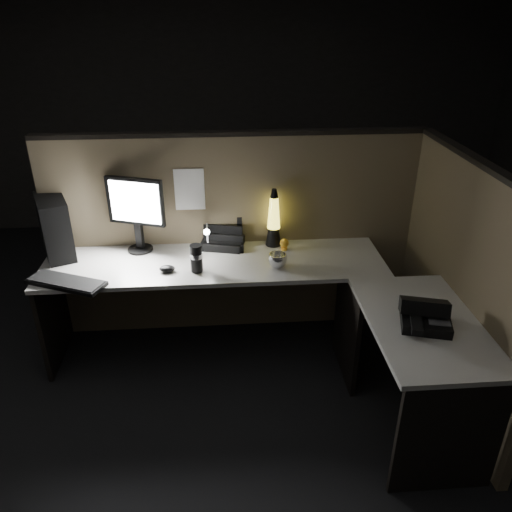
{
  "coord_description": "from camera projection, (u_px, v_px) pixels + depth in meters",
  "views": [
    {
      "loc": [
        -0.1,
        -2.4,
        2.29
      ],
      "look_at": [
        0.11,
        0.35,
        0.89
      ],
      "focal_mm": 35.0,
      "sensor_mm": 36.0,
      "label": 1
    }
  ],
  "objects": [
    {
      "name": "room_shell",
      "position": [
        238.0,
        156.0,
        2.44
      ],
      "size": [
        6.0,
        6.0,
        6.0
      ],
      "color": "silver",
      "rests_on": "ground"
    },
    {
      "name": "partition_back",
      "position": [
        234.0,
        238.0,
        3.66
      ],
      "size": [
        2.66,
        0.06,
        1.5
      ],
      "primitive_type": "cube",
      "color": "brown",
      "rests_on": "ground"
    },
    {
      "name": "monitor",
      "position": [
        136.0,
        207.0,
        3.39
      ],
      "size": [
        0.4,
        0.19,
        0.53
      ],
      "rotation": [
        0.0,
        0.0,
        -0.34
      ],
      "color": "black",
      "rests_on": "desk"
    },
    {
      "name": "figurine",
      "position": [
        284.0,
        243.0,
        3.5
      ],
      "size": [
        0.06,
        0.06,
        0.06
      ],
      "primitive_type": "sphere",
      "color": "yellow",
      "rests_on": "desk"
    },
    {
      "name": "clip_lamp",
      "position": [
        207.0,
        237.0,
        3.42
      ],
      "size": [
        0.04,
        0.17,
        0.22
      ],
      "color": "white",
      "rests_on": "desk"
    },
    {
      "name": "organizer",
      "position": [
        223.0,
        238.0,
        3.58
      ],
      "size": [
        0.33,
        0.31,
        0.22
      ],
      "rotation": [
        0.0,
        0.0,
        -0.24
      ],
      "color": "black",
      "rests_on": "desk"
    },
    {
      "name": "steel_mug",
      "position": [
        278.0,
        260.0,
        3.28
      ],
      "size": [
        0.13,
        0.13,
        0.1
      ],
      "primitive_type": "imported",
      "rotation": [
        0.0,
        0.0,
        -0.07
      ],
      "color": "silver",
      "rests_on": "desk"
    },
    {
      "name": "lava_lamp",
      "position": [
        274.0,
        222.0,
        3.53
      ],
      "size": [
        0.11,
        0.11,
        0.42
      ],
      "color": "black",
      "rests_on": "desk"
    },
    {
      "name": "pinned_paper",
      "position": [
        190.0,
        190.0,
        3.43
      ],
      "size": [
        0.21,
        0.0,
        0.29
      ],
      "primitive_type": "cube",
      "color": "white",
      "rests_on": "partition_back"
    },
    {
      "name": "keyboard",
      "position": [
        66.0,
        283.0,
        3.09
      ],
      "size": [
        0.53,
        0.35,
        0.02
      ],
      "primitive_type": "cube",
      "rotation": [
        0.0,
        0.0,
        -0.41
      ],
      "color": "black",
      "rests_on": "desk"
    },
    {
      "name": "desk_phone",
      "position": [
        424.0,
        315.0,
        2.69
      ],
      "size": [
        0.31,
        0.31,
        0.15
      ],
      "rotation": [
        0.0,
        0.0,
        -0.28
      ],
      "color": "black",
      "rests_on": "desk"
    },
    {
      "name": "pc_tower",
      "position": [
        55.0,
        227.0,
        3.38
      ],
      "size": [
        0.31,
        0.43,
        0.41
      ],
      "primitive_type": "cube",
      "rotation": [
        0.0,
        0.0,
        0.39
      ],
      "color": "black",
      "rests_on": "desk"
    },
    {
      "name": "floor",
      "position": [
        242.0,
        405.0,
        3.18
      ],
      "size": [
        6.0,
        6.0,
        0.0
      ],
      "primitive_type": "plane",
      "color": "black",
      "rests_on": "ground"
    },
    {
      "name": "travel_mug",
      "position": [
        196.0,
        258.0,
        3.21
      ],
      "size": [
        0.08,
        0.08,
        0.19
      ],
      "primitive_type": "cylinder",
      "color": "black",
      "rests_on": "desk"
    },
    {
      "name": "partition_right",
      "position": [
        459.0,
        288.0,
        3.02
      ],
      "size": [
        0.06,
        1.66,
        1.5
      ],
      "primitive_type": "cube",
      "color": "brown",
      "rests_on": "ground"
    },
    {
      "name": "desk",
      "position": [
        267.0,
        306.0,
        3.15
      ],
      "size": [
        2.6,
        1.6,
        0.73
      ],
      "color": "#B6B4AC",
      "rests_on": "ground"
    },
    {
      "name": "mouse",
      "position": [
        167.0,
        269.0,
        3.24
      ],
      "size": [
        0.11,
        0.08,
        0.04
      ],
      "primitive_type": "ellipsoid",
      "rotation": [
        0.0,
        0.0,
        -0.07
      ],
      "color": "black",
      "rests_on": "desk"
    }
  ]
}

